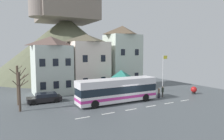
{
  "coord_description": "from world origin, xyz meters",
  "views": [
    {
      "loc": [
        -14.42,
        -20.44,
        6.76
      ],
      "look_at": [
        -0.4,
        4.91,
        4.06
      ],
      "focal_mm": 31.87,
      "sensor_mm": 36.0,
      "label": 1
    }
  ],
  "objects_px": {
    "pedestrian_02": "(163,91)",
    "bare_tree_00": "(20,90)",
    "pedestrian_00": "(159,93)",
    "townhouse_01": "(87,62)",
    "harbour_buoy": "(194,90)",
    "pedestrian_01": "(134,89)",
    "public_bench": "(114,90)",
    "hilltop_castle": "(67,45)",
    "parked_car_01": "(132,87)",
    "transit_bus": "(117,91)",
    "parked_car_00": "(45,98)",
    "townhouse_00": "(52,65)",
    "flagpole": "(163,70)",
    "bare_tree_01": "(18,85)",
    "townhouse_02": "(122,57)",
    "pedestrian_03": "(149,89)",
    "bus_shelter": "(121,75)"
  },
  "relations": [
    {
      "from": "pedestrian_02",
      "to": "flagpole",
      "type": "height_order",
      "value": "flagpole"
    },
    {
      "from": "townhouse_01",
      "to": "pedestrian_01",
      "type": "relative_size",
      "value": 6.05
    },
    {
      "from": "hilltop_castle",
      "to": "pedestrian_00",
      "type": "relative_size",
      "value": 26.92
    },
    {
      "from": "bus_shelter",
      "to": "bare_tree_00",
      "type": "xyz_separation_m",
      "value": [
        -14.72,
        -2.19,
        -0.67
      ]
    },
    {
      "from": "parked_car_00",
      "to": "bus_shelter",
      "type": "bearing_deg",
      "value": 178.51
    },
    {
      "from": "townhouse_00",
      "to": "bus_shelter",
      "type": "relative_size",
      "value": 2.35
    },
    {
      "from": "pedestrian_02",
      "to": "bare_tree_00",
      "type": "height_order",
      "value": "bare_tree_00"
    },
    {
      "from": "transit_bus",
      "to": "public_bench",
      "type": "xyz_separation_m",
      "value": [
        2.74,
        5.79,
        -1.14
      ]
    },
    {
      "from": "townhouse_00",
      "to": "bare_tree_00",
      "type": "relative_size",
      "value": 1.84
    },
    {
      "from": "parked_car_01",
      "to": "pedestrian_02",
      "type": "bearing_deg",
      "value": -68.01
    },
    {
      "from": "townhouse_01",
      "to": "harbour_buoy",
      "type": "distance_m",
      "value": 18.47
    },
    {
      "from": "parked_car_00",
      "to": "harbour_buoy",
      "type": "bearing_deg",
      "value": 166.16
    },
    {
      "from": "parked_car_00",
      "to": "pedestrian_00",
      "type": "xyz_separation_m",
      "value": [
        15.04,
        -5.44,
        0.14
      ]
    },
    {
      "from": "pedestrian_01",
      "to": "bare_tree_01",
      "type": "height_order",
      "value": "bare_tree_01"
    },
    {
      "from": "transit_bus",
      "to": "bare_tree_00",
      "type": "xyz_separation_m",
      "value": [
        -11.62,
        1.91,
        0.85
      ]
    },
    {
      "from": "townhouse_00",
      "to": "harbour_buoy",
      "type": "bearing_deg",
      "value": -29.59
    },
    {
      "from": "parked_car_00",
      "to": "pedestrian_02",
      "type": "height_order",
      "value": "pedestrian_02"
    },
    {
      "from": "transit_bus",
      "to": "parked_car_00",
      "type": "height_order",
      "value": "transit_bus"
    },
    {
      "from": "townhouse_02",
      "to": "parked_car_01",
      "type": "relative_size",
      "value": 2.6
    },
    {
      "from": "hilltop_castle",
      "to": "parked_car_01",
      "type": "height_order",
      "value": "hilltop_castle"
    },
    {
      "from": "harbour_buoy",
      "to": "townhouse_02",
      "type": "bearing_deg",
      "value": 121.27
    },
    {
      "from": "harbour_buoy",
      "to": "bare_tree_01",
      "type": "xyz_separation_m",
      "value": [
        -25.02,
        6.29,
        1.95
      ]
    },
    {
      "from": "townhouse_02",
      "to": "flagpole",
      "type": "relative_size",
      "value": 1.88
    },
    {
      "from": "townhouse_02",
      "to": "pedestrian_01",
      "type": "distance_m",
      "value": 9.1
    },
    {
      "from": "pedestrian_00",
      "to": "bus_shelter",
      "type": "bearing_deg",
      "value": 125.98
    },
    {
      "from": "hilltop_castle",
      "to": "flagpole",
      "type": "relative_size",
      "value": 6.49
    },
    {
      "from": "townhouse_02",
      "to": "bare_tree_01",
      "type": "distance_m",
      "value": 19.21
    },
    {
      "from": "transit_bus",
      "to": "parked_car_01",
      "type": "xyz_separation_m",
      "value": [
        5.93,
        5.08,
        -0.93
      ]
    },
    {
      "from": "pedestrian_01",
      "to": "pedestrian_00",
      "type": "bearing_deg",
      "value": -53.51
    },
    {
      "from": "bare_tree_00",
      "to": "pedestrian_00",
      "type": "bearing_deg",
      "value": -8.2
    },
    {
      "from": "pedestrian_00",
      "to": "pedestrian_02",
      "type": "xyz_separation_m",
      "value": [
        0.92,
        0.2,
        0.14
      ]
    },
    {
      "from": "hilltop_castle",
      "to": "bus_shelter",
      "type": "relative_size",
      "value": 10.28
    },
    {
      "from": "townhouse_01",
      "to": "townhouse_02",
      "type": "xyz_separation_m",
      "value": [
        6.91,
        -0.87,
        0.88
      ]
    },
    {
      "from": "pedestrian_03",
      "to": "flagpole",
      "type": "distance_m",
      "value": 5.0
    },
    {
      "from": "townhouse_01",
      "to": "bare_tree_00",
      "type": "distance_m",
      "value": 14.52
    },
    {
      "from": "hilltop_castle",
      "to": "bare_tree_01",
      "type": "relative_size",
      "value": 7.87
    },
    {
      "from": "townhouse_01",
      "to": "parked_car_00",
      "type": "xyz_separation_m",
      "value": [
        -8.29,
        -5.77,
        -4.27
      ]
    },
    {
      "from": "pedestrian_01",
      "to": "public_bench",
      "type": "height_order",
      "value": "pedestrian_01"
    },
    {
      "from": "bare_tree_01",
      "to": "harbour_buoy",
      "type": "bearing_deg",
      "value": -14.12
    },
    {
      "from": "pedestrian_00",
      "to": "public_bench",
      "type": "height_order",
      "value": "pedestrian_00"
    },
    {
      "from": "bare_tree_01",
      "to": "flagpole",
      "type": "bearing_deg",
      "value": -6.14
    },
    {
      "from": "pedestrian_02",
      "to": "pedestrian_03",
      "type": "distance_m",
      "value": 2.08
    },
    {
      "from": "hilltop_castle",
      "to": "parked_car_01",
      "type": "bearing_deg",
      "value": -83.22
    },
    {
      "from": "pedestrian_02",
      "to": "public_bench",
      "type": "height_order",
      "value": "pedestrian_02"
    },
    {
      "from": "townhouse_01",
      "to": "pedestrian_02",
      "type": "bearing_deg",
      "value": -55.13
    },
    {
      "from": "townhouse_00",
      "to": "public_bench",
      "type": "bearing_deg",
      "value": -24.33
    },
    {
      "from": "pedestrian_01",
      "to": "pedestrian_02",
      "type": "distance_m",
      "value": 4.21
    },
    {
      "from": "bus_shelter",
      "to": "flagpole",
      "type": "relative_size",
      "value": 0.63
    },
    {
      "from": "public_bench",
      "to": "bare_tree_00",
      "type": "xyz_separation_m",
      "value": [
        -14.36,
        -3.88,
        1.99
      ]
    },
    {
      "from": "townhouse_00",
      "to": "transit_bus",
      "type": "height_order",
      "value": "townhouse_00"
    }
  ]
}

